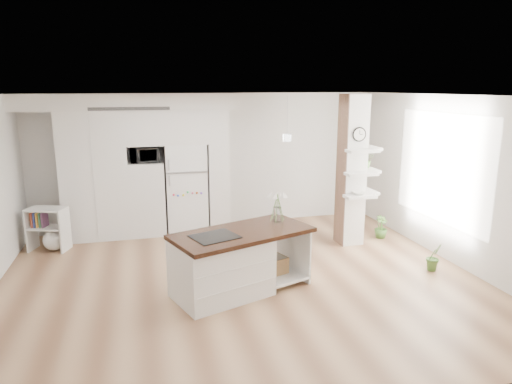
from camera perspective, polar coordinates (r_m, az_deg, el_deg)
The scene contains 14 objects.
floor at distance 6.91m, azimuth -1.76°, elevation -11.04°, with size 7.00×6.00×0.01m, color tan.
room at distance 6.39m, azimuth -1.88°, elevation 4.35°, with size 7.04×6.04×2.72m.
cabinet_wall at distance 8.93m, azimuth -14.81°, elevation 4.14°, with size 4.00×0.71×2.70m.
refrigerator at distance 9.10m, azimuth -8.76°, elevation 0.54°, with size 0.78×0.69×1.75m.
column at distance 8.33m, azimuth 12.59°, elevation 2.57°, with size 0.69×0.90×2.70m.
window at distance 8.19m, azimuth 22.19°, elevation 2.79°, with size 2.40×2.40×0.00m, color white.
pendant_light at distance 7.05m, azimuth 11.54°, elevation 7.09°, with size 0.12×0.12×0.10m, color white.
kitchen_island at distance 6.36m, azimuth -3.39°, elevation -8.81°, with size 2.13×1.52×1.44m.
bookshelf at distance 8.80m, azimuth -24.34°, elevation -4.59°, with size 0.73×0.56×0.77m.
floor_plant_a at distance 7.72m, azimuth 21.35°, elevation -7.55°, with size 0.25×0.20×0.45m, color #4A7D32.
floor_plant_b at distance 9.01m, azimuth 15.34°, elevation -4.24°, with size 0.24×0.24×0.43m, color #4A7D32.
microwave at distance 8.88m, azimuth -13.71°, elevation 4.57°, with size 0.54×0.37×0.30m, color #2D2D2D.
shelf_plant at distance 8.56m, azimuth 13.64°, elevation 3.98°, with size 0.27×0.23×0.30m, color #4A7D32.
decor_bowl at distance 8.16m, azimuth 12.70°, elevation -0.16°, with size 0.22×0.22×0.05m, color white.
Camera 1 is at (-1.37, -6.16, 2.82)m, focal length 32.00 mm.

